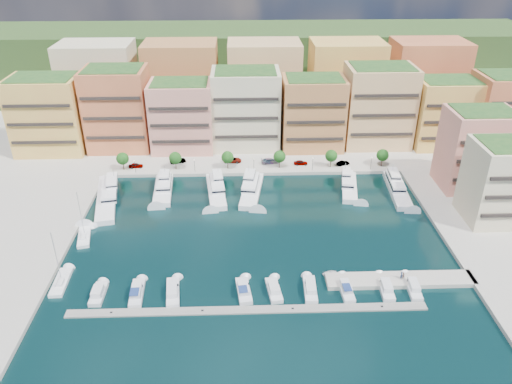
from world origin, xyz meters
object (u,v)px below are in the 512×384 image
(yacht_1, at_px, (163,188))
(tender_0, at_px, (330,273))
(yacht_3, at_px, (252,188))
(cruiser_7, at_px, (345,289))
(person_0, at_px, (401,275))
(car_4, at_px, (301,163))
(lamppost_0, at_px, (135,164))
(yacht_0, at_px, (107,195))
(cruiser_9, at_px, (413,287))
(car_3, at_px, (270,161))
(tree_2, at_px, (228,157))
(tree_3, at_px, (280,157))
(car_0, at_px, (136,165))
(tree_1, at_px, (175,158))
(cruiser_1, at_px, (137,293))
(cruiser_2, at_px, (173,292))
(lamppost_1, at_px, (194,164))
(person_1, at_px, (403,275))
(tree_4, at_px, (331,156))
(yacht_5, at_px, (349,185))
(cruiser_6, at_px, (310,289))
(car_1, at_px, (178,161))
(car_5, at_px, (343,163))
(lamppost_3, at_px, (313,162))
(car_2, at_px, (232,160))
(sailboat_1, at_px, (84,238))
(lamppost_4, at_px, (371,161))
(lamppost_2, at_px, (254,163))
(cruiser_0, at_px, (98,294))
(cruiser_5, at_px, (274,290))
(yacht_6, at_px, (397,187))
(yacht_2, at_px, (216,189))
(cruiser_4, at_px, (244,291))
(tree_5, at_px, (383,155))
(tender_3, at_px, (431,271))
(cruiser_8, at_px, (386,288))

(yacht_1, distance_m, tender_0, 57.57)
(yacht_3, bearing_deg, cruiser_7, -67.27)
(person_0, bearing_deg, car_4, 1.98)
(lamppost_0, relative_size, cruiser_7, 0.49)
(yacht_0, relative_size, cruiser_9, 3.17)
(car_3, bearing_deg, tree_2, 95.53)
(tree_3, relative_size, cruiser_7, 0.66)
(tree_2, distance_m, yacht_1, 22.54)
(car_0, xyz_separation_m, car_3, (41.84, 1.81, 0.09))
(tree_1, bearing_deg, yacht_0, -136.29)
(cruiser_1, xyz_separation_m, cruiser_2, (7.41, 0.02, -0.02))
(tree_3, relative_size, yacht_1, 0.31)
(lamppost_1, bearing_deg, person_1, -47.72)
(tree_4, distance_m, cruiser_9, 58.78)
(yacht_5, bearing_deg, car_3, 144.31)
(cruiser_6, bearing_deg, yacht_3, 104.13)
(car_1, bearing_deg, tree_2, -123.92)
(car_5, xyz_separation_m, person_1, (2.29, -56.69, 0.09))
(lamppost_3, xyz_separation_m, cruiser_9, (13.90, -55.79, -3.28))
(car_2, bearing_deg, yacht_3, -159.16)
(sailboat_1, height_order, person_1, sailboat_1)
(tree_1, xyz_separation_m, lamppost_4, (60.00, -2.30, -0.92))
(lamppost_2, bearing_deg, car_0, 174.13)
(cruiser_0, bearing_deg, cruiser_5, -0.01)
(sailboat_1, bearing_deg, cruiser_2, -41.89)
(yacht_6, height_order, car_1, yacht_6)
(yacht_1, bearing_deg, lamppost_4, 9.46)
(yacht_6, bearing_deg, cruiser_0, -149.69)
(car_1, bearing_deg, lamppost_4, -114.75)
(lamppost_1, distance_m, lamppost_2, 18.00)
(yacht_2, height_order, person_0, yacht_2)
(yacht_6, distance_m, car_1, 67.32)
(tree_1, bearing_deg, cruiser_7, -54.38)
(cruiser_0, xyz_separation_m, car_0, (-2.71, 59.53, 1.18))
(cruiser_6, bearing_deg, tender_0, 47.73)
(lamppost_4, relative_size, car_1, 0.84)
(lamppost_0, height_order, cruiser_4, lamppost_0)
(tree_5, height_order, lamppost_2, tree_5)
(car_1, bearing_deg, lamppost_2, -124.07)
(yacht_1, bearing_deg, yacht_3, -2.48)
(tender_3, bearing_deg, lamppost_0, 68.37)
(cruiser_5, distance_m, tender_3, 35.68)
(tree_1, height_order, yacht_2, tree_1)
(car_3, bearing_deg, yacht_1, 108.53)
(cruiser_6, bearing_deg, tree_4, 76.65)
(lamppost_4, xyz_separation_m, cruiser_8, (-9.86, -55.79, -3.28))
(cruiser_1, height_order, cruiser_6, cruiser_1)
(yacht_6, distance_m, tender_0, 45.74)
(lamppost_0, distance_m, cruiser_8, 83.57)
(cruiser_9, height_order, car_4, car_4)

